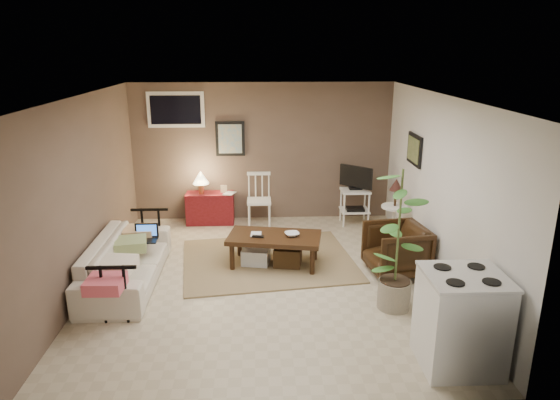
{
  "coord_description": "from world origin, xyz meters",
  "views": [
    {
      "loc": [
        -0.07,
        -6.07,
        2.96
      ],
      "look_at": [
        0.22,
        0.35,
        0.99
      ],
      "focal_mm": 32.0,
      "sensor_mm": 36.0,
      "label": 1
    }
  ],
  "objects_px": {
    "side_table": "(395,205)",
    "potted_plant": "(398,235)",
    "red_console": "(209,205)",
    "sofa": "(126,254)",
    "stove": "(461,320)",
    "coffee_table": "(274,248)",
    "spindle_chair": "(259,201)",
    "armchair": "(396,248)",
    "tv_stand": "(355,194)"
  },
  "relations": [
    {
      "from": "sofa",
      "to": "red_console",
      "type": "height_order",
      "value": "red_console"
    },
    {
      "from": "armchair",
      "to": "spindle_chair",
      "type": "bearing_deg",
      "value": -146.82
    },
    {
      "from": "sofa",
      "to": "tv_stand",
      "type": "distance_m",
      "value": 4.0
    },
    {
      "from": "stove",
      "to": "armchair",
      "type": "bearing_deg",
      "value": 91.67
    },
    {
      "from": "coffee_table",
      "to": "tv_stand",
      "type": "distance_m",
      "value": 2.25
    },
    {
      "from": "coffee_table",
      "to": "sofa",
      "type": "relative_size",
      "value": 0.67
    },
    {
      "from": "coffee_table",
      "to": "sofa",
      "type": "distance_m",
      "value": 1.98
    },
    {
      "from": "sofa",
      "to": "armchair",
      "type": "height_order",
      "value": "sofa"
    },
    {
      "from": "potted_plant",
      "to": "stove",
      "type": "bearing_deg",
      "value": -74.03
    },
    {
      "from": "coffee_table",
      "to": "stove",
      "type": "relative_size",
      "value": 1.42
    },
    {
      "from": "spindle_chair",
      "to": "armchair",
      "type": "height_order",
      "value": "spindle_chair"
    },
    {
      "from": "coffee_table",
      "to": "armchair",
      "type": "relative_size",
      "value": 1.81
    },
    {
      "from": "spindle_chair",
      "to": "stove",
      "type": "height_order",
      "value": "stove"
    },
    {
      "from": "sofa",
      "to": "stove",
      "type": "height_order",
      "value": "stove"
    },
    {
      "from": "spindle_chair",
      "to": "side_table",
      "type": "distance_m",
      "value": 2.34
    },
    {
      "from": "armchair",
      "to": "potted_plant",
      "type": "xyz_separation_m",
      "value": [
        -0.26,
        -0.92,
        0.53
      ]
    },
    {
      "from": "spindle_chair",
      "to": "side_table",
      "type": "bearing_deg",
      "value": -27.66
    },
    {
      "from": "spindle_chair",
      "to": "side_table",
      "type": "height_order",
      "value": "side_table"
    },
    {
      "from": "red_console",
      "to": "stove",
      "type": "xyz_separation_m",
      "value": [
        2.77,
        -4.21,
        0.15
      ]
    },
    {
      "from": "sofa",
      "to": "stove",
      "type": "relative_size",
      "value": 2.13
    },
    {
      "from": "coffee_table",
      "to": "potted_plant",
      "type": "xyz_separation_m",
      "value": [
        1.38,
        -1.24,
        0.64
      ]
    },
    {
      "from": "side_table",
      "to": "armchair",
      "type": "distance_m",
      "value": 1.05
    },
    {
      "from": "armchair",
      "to": "stove",
      "type": "distance_m",
      "value": 2.05
    },
    {
      "from": "sofa",
      "to": "side_table",
      "type": "bearing_deg",
      "value": -73.87
    },
    {
      "from": "tv_stand",
      "to": "armchair",
      "type": "xyz_separation_m",
      "value": [
        0.18,
        -2.01,
        -0.17
      ]
    },
    {
      "from": "tv_stand",
      "to": "side_table",
      "type": "relative_size",
      "value": 0.96
    },
    {
      "from": "spindle_chair",
      "to": "stove",
      "type": "relative_size",
      "value": 0.93
    },
    {
      "from": "side_table",
      "to": "sofa",
      "type": "bearing_deg",
      "value": -163.87
    },
    {
      "from": "sofa",
      "to": "stove",
      "type": "bearing_deg",
      "value": -117.98
    },
    {
      "from": "coffee_table",
      "to": "tv_stand",
      "type": "xyz_separation_m",
      "value": [
        1.46,
        1.69,
        0.28
      ]
    },
    {
      "from": "sofa",
      "to": "tv_stand",
      "type": "relative_size",
      "value": 2.0
    },
    {
      "from": "side_table",
      "to": "potted_plant",
      "type": "relative_size",
      "value": 0.63
    },
    {
      "from": "coffee_table",
      "to": "red_console",
      "type": "distance_m",
      "value": 2.13
    },
    {
      "from": "tv_stand",
      "to": "potted_plant",
      "type": "distance_m",
      "value": 2.95
    },
    {
      "from": "sofa",
      "to": "potted_plant",
      "type": "distance_m",
      "value": 3.45
    },
    {
      "from": "coffee_table",
      "to": "stove",
      "type": "xyz_separation_m",
      "value": [
        1.7,
        -2.37,
        0.21
      ]
    },
    {
      "from": "armchair",
      "to": "stove",
      "type": "bearing_deg",
      "value": -6.86
    },
    {
      "from": "side_table",
      "to": "stove",
      "type": "bearing_deg",
      "value": -93.09
    },
    {
      "from": "spindle_chair",
      "to": "tv_stand",
      "type": "distance_m",
      "value": 1.66
    },
    {
      "from": "coffee_table",
      "to": "side_table",
      "type": "distance_m",
      "value": 2.02
    },
    {
      "from": "coffee_table",
      "to": "sofa",
      "type": "xyz_separation_m",
      "value": [
        -1.93,
        -0.44,
        0.13
      ]
    },
    {
      "from": "sofa",
      "to": "potted_plant",
      "type": "relative_size",
      "value": 1.2
    },
    {
      "from": "red_console",
      "to": "potted_plant",
      "type": "distance_m",
      "value": 3.98
    },
    {
      "from": "coffee_table",
      "to": "potted_plant",
      "type": "distance_m",
      "value": 1.97
    },
    {
      "from": "tv_stand",
      "to": "stove",
      "type": "xyz_separation_m",
      "value": [
        0.24,
        -4.05,
        -0.07
      ]
    },
    {
      "from": "potted_plant",
      "to": "side_table",
      "type": "bearing_deg",
      "value": 75.71
    },
    {
      "from": "tv_stand",
      "to": "side_table",
      "type": "bearing_deg",
      "value": -68.37
    },
    {
      "from": "sofa",
      "to": "potted_plant",
      "type": "xyz_separation_m",
      "value": [
        3.31,
        -0.81,
        0.51
      ]
    },
    {
      "from": "side_table",
      "to": "spindle_chair",
      "type": "bearing_deg",
      "value": 152.34
    },
    {
      "from": "red_console",
      "to": "tv_stand",
      "type": "relative_size",
      "value": 0.92
    }
  ]
}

